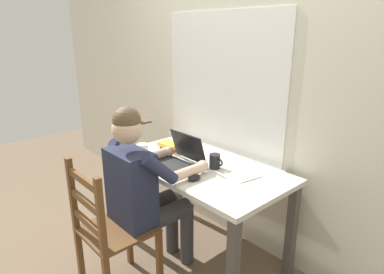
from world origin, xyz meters
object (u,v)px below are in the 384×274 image
Objects in this scene: wooden_chair at (110,232)px; book_stack_main at (170,146)px; coffee_mug_dark at (215,161)px; coffee_mug_white at (143,151)px; laptop at (179,158)px; computer_mouse at (194,178)px; seated_person at (145,186)px; desk at (199,178)px.

wooden_chair reaches higher than book_stack_main.
wooden_chair is 8.25× the size of coffee_mug_dark.
wooden_chair is at bearing -55.81° from coffee_mug_white.
laptop is 3.30× the size of computer_mouse.
laptop is at bearing -27.27° from book_stack_main.
seated_person is at bearing -32.59° from coffee_mug_white.
desk is 0.29m from computer_mouse.
laptop is at bearing 92.42° from wooden_chair.
coffee_mug_white is (-0.31, -0.10, -0.00)m from laptop.
coffee_mug_white reaches higher than desk.
seated_person is at bearing -99.57° from desk.
wooden_chair reaches higher than coffee_mug_white.
seated_person reaches higher than desk.
computer_mouse is at bearing 43.63° from seated_person.
laptop is (-0.03, 0.60, 0.34)m from wooden_chair.
book_stack_main is (-0.56, 0.24, 0.02)m from computer_mouse.
wooden_chair is 0.69m from coffee_mug_white.
book_stack_main is at bearing 173.83° from desk.
desk is at bearing 80.43° from seated_person.
desk is 11.44× the size of coffee_mug_dark.
seated_person reaches higher than computer_mouse.
seated_person is 3.83× the size of laptop.
desk is at bearing 27.53° from coffee_mug_white.
laptop reaches higher than coffee_mug_dark.
book_stack_main is at bearing 124.33° from seated_person.
book_stack_main is at bearing 152.73° from laptop.
coffee_mug_dark is at bearing 101.44° from computer_mouse.
book_stack_main is (-0.40, 0.04, 0.14)m from desk.
coffee_mug_white reaches higher than book_stack_main.
desk is at bearing 84.18° from wooden_chair.
computer_mouse is 0.80× the size of coffee_mug_white.
coffee_mug_dark is (-0.05, 0.24, 0.04)m from computer_mouse.
wooden_chair is at bearing -95.82° from desk.
computer_mouse is at bearing -18.63° from laptop.
book_stack_main is at bearing 86.64° from coffee_mug_white.
computer_mouse is (0.24, 0.23, 0.07)m from seated_person.
wooden_chair reaches higher than computer_mouse.
desk is 6.92× the size of book_stack_main.
coffee_mug_white is 0.59m from coffee_mug_dark.
seated_person is (-0.07, -0.43, 0.05)m from desk.
coffee_mug_dark reaches higher than desk.
laptop is 2.84× the size of coffee_mug_dark.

